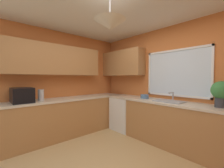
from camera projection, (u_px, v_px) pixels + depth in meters
The scene contains 9 objects.
room_shell at pixel (114, 58), 2.60m from camera, with size 4.21×3.73×2.60m.
counter_run_left at pixel (62, 118), 3.35m from camera, with size 0.65×3.34×0.90m.
counter_run_back at pixel (172, 124), 2.89m from camera, with size 3.30×0.65×0.90m.
dishwasher at pixel (125, 113), 3.83m from camera, with size 0.60×0.60×0.85m, color white.
microwave at pixel (22, 95), 2.80m from camera, with size 0.48×0.36×0.29m, color black.
kettle at pixel (41, 95), 3.01m from camera, with size 0.12×0.12×0.24m, color #B7B7BC.
sink_assembly at pixel (169, 101), 2.93m from camera, with size 0.56×0.40×0.19m.
potted_plant at pixel (221, 92), 2.32m from camera, with size 0.29×0.29×0.43m.
bowl at pixel (145, 96), 3.38m from camera, with size 0.19×0.19×0.09m, color #4C7099.
Camera 1 is at (1.52, -1.32, 1.37)m, focal length 22.89 mm.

